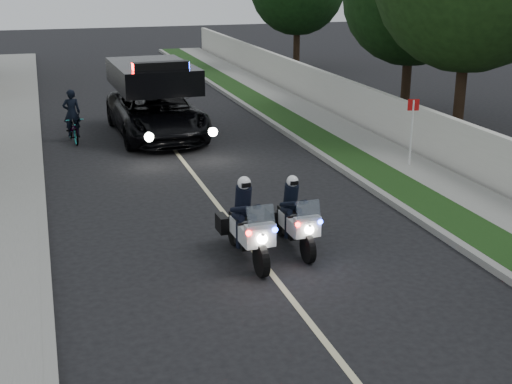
# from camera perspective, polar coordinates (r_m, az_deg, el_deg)

# --- Properties ---
(curb_right) EXTENTS (0.20, 60.00, 0.15)m
(curb_right) POSITION_cam_1_polar(r_m,az_deg,el_deg) (19.82, 7.09, 1.92)
(curb_right) COLOR gray
(curb_right) RESTS_ON ground
(grass_verge) EXTENTS (1.20, 60.00, 0.16)m
(grass_verge) POSITION_cam_1_polar(r_m,az_deg,el_deg) (20.11, 8.91, 2.09)
(grass_verge) COLOR #193814
(grass_verge) RESTS_ON ground
(sidewalk_right) EXTENTS (1.40, 60.00, 0.16)m
(sidewalk_right) POSITION_cam_1_polar(r_m,az_deg,el_deg) (20.70, 12.15, 2.36)
(sidewalk_right) COLOR gray
(sidewalk_right) RESTS_ON ground
(property_wall) EXTENTS (0.22, 60.00, 1.50)m
(property_wall) POSITION_cam_1_polar(r_m,az_deg,el_deg) (21.04, 14.66, 4.32)
(property_wall) COLOR beige
(property_wall) RESTS_ON ground
(curb_left) EXTENTS (0.20, 60.00, 0.15)m
(curb_left) POSITION_cam_1_polar(r_m,az_deg,el_deg) (18.15, -17.25, -0.31)
(curb_left) COLOR gray
(curb_left) RESTS_ON ground
(lane_marking) EXTENTS (0.12, 50.00, 0.01)m
(lane_marking) POSITION_cam_1_polar(r_m,az_deg,el_deg) (18.58, -4.54, 0.67)
(lane_marking) COLOR #BFB78C
(lane_marking) RESTS_ON ground
(police_moto_left) EXTENTS (0.77, 2.01, 1.69)m
(police_moto_left) POSITION_cam_1_polar(r_m,az_deg,el_deg) (13.87, -0.76, -5.53)
(police_moto_left) COLOR silver
(police_moto_left) RESTS_ON ground
(police_moto_right) EXTENTS (0.66, 1.82, 1.54)m
(police_moto_right) POSITION_cam_1_polar(r_m,az_deg,el_deg) (14.42, 3.11, -4.61)
(police_moto_right) COLOR silver
(police_moto_right) RESTS_ON ground
(police_suv) EXTENTS (2.92, 5.96, 2.85)m
(police_suv) POSITION_cam_1_polar(r_m,az_deg,el_deg) (24.03, -8.13, 4.58)
(police_suv) COLOR black
(police_suv) RESTS_ON ground
(bicycle) EXTENTS (0.77, 1.68, 0.85)m
(bicycle) POSITION_cam_1_polar(r_m,az_deg,el_deg) (23.78, -14.74, 4.02)
(bicycle) COLOR black
(bicycle) RESTS_ON ground
(cyclist) EXTENTS (0.57, 0.40, 1.55)m
(cyclist) POSITION_cam_1_polar(r_m,az_deg,el_deg) (23.78, -14.74, 4.02)
(cyclist) COLOR black
(cyclist) RESTS_ON ground
(sign_post) EXTENTS (0.41, 0.41, 2.11)m
(sign_post) POSITION_cam_1_polar(r_m,az_deg,el_deg) (20.32, 12.47, 1.81)
(sign_post) COLOR #B60D25
(sign_post) RESTS_ON ground
(tree_right_b) EXTENTS (7.85, 7.85, 10.31)m
(tree_right_b) POSITION_cam_1_polar(r_m,az_deg,el_deg) (24.49, 16.14, 4.30)
(tree_right_b) COLOR #1E4015
(tree_right_b) RESTS_ON ground
(tree_right_c) EXTENTS (6.81, 6.81, 8.70)m
(tree_right_c) POSITION_cam_1_polar(r_m,az_deg,el_deg) (28.14, 12.09, 6.36)
(tree_right_c) COLOR #143410
(tree_right_c) RESTS_ON ground
(tree_right_e) EXTENTS (6.20, 6.20, 8.64)m
(tree_right_e) POSITION_cam_1_polar(r_m,az_deg,el_deg) (39.61, 3.32, 10.07)
(tree_right_e) COLOR black
(tree_right_e) RESTS_ON ground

